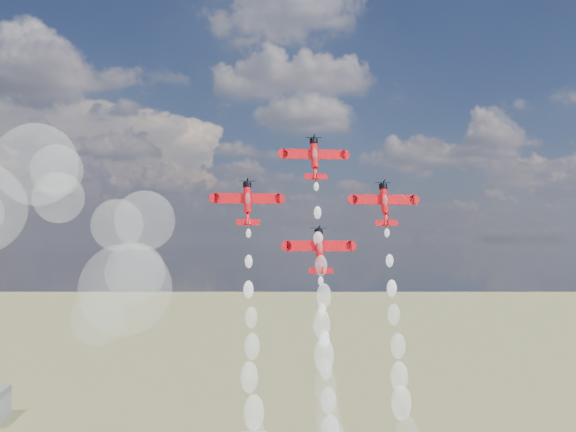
% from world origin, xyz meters
% --- Properties ---
extents(plane_lead, '(13.27, 5.23, 9.28)m').
position_xyz_m(plane_lead, '(10.05, 13.35, 94.98)').
color(plane_lead, red).
rests_on(plane_lead, ground).
extents(plane_left, '(13.27, 5.23, 9.28)m').
position_xyz_m(plane_left, '(-4.21, 10.63, 85.37)').
color(plane_left, red).
rests_on(plane_left, ground).
extents(plane_right, '(13.27, 5.23, 9.28)m').
position_xyz_m(plane_right, '(24.32, 10.63, 85.37)').
color(plane_right, red).
rests_on(plane_right, ground).
extents(plane_slot, '(13.27, 5.23, 9.28)m').
position_xyz_m(plane_slot, '(10.05, 7.91, 75.76)').
color(plane_slot, red).
rests_on(plane_slot, ground).
extents(smoke_trail_lead, '(5.79, 16.66, 51.80)m').
position_xyz_m(smoke_trail_lead, '(10.06, 0.45, 49.78)').
color(smoke_trail_lead, white).
rests_on(smoke_trail_lead, plane_lead).
extents(drifted_smoke_cloud, '(59.32, 41.12, 49.39)m').
position_xyz_m(drifted_smoke_cloud, '(-47.17, 22.88, 77.37)').
color(drifted_smoke_cloud, white).
rests_on(drifted_smoke_cloud, ground).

